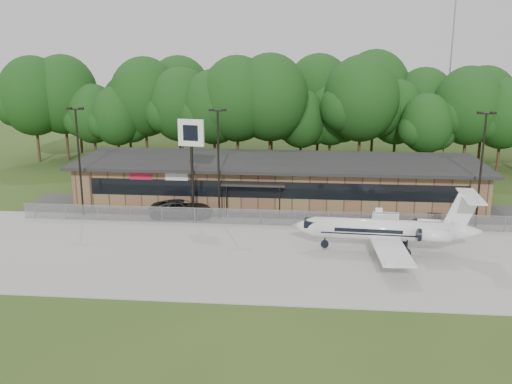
# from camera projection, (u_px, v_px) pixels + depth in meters

# --- Properties ---
(ground) EXTENTS (160.00, 160.00, 0.00)m
(ground) POSITION_uv_depth(u_px,v_px,m) (257.00, 299.00, 36.40)
(ground) COLOR #2E4819
(ground) RESTS_ON ground
(apron) EXTENTS (64.00, 18.00, 0.08)m
(apron) POSITION_uv_depth(u_px,v_px,m) (266.00, 254.00, 44.09)
(apron) COLOR #9E9B93
(apron) RESTS_ON ground
(parking_lot) EXTENTS (50.00, 9.00, 0.06)m
(parking_lot) POSITION_uv_depth(u_px,v_px,m) (275.00, 211.00, 55.17)
(parking_lot) COLOR #383835
(parking_lot) RESTS_ON ground
(terminal) EXTENTS (41.00, 11.65, 4.30)m
(terminal) POSITION_uv_depth(u_px,v_px,m) (278.00, 179.00, 58.91)
(terminal) COLOR brown
(terminal) RESTS_ON ground
(fence) EXTENTS (46.00, 0.04, 1.52)m
(fence) POSITION_uv_depth(u_px,v_px,m) (272.00, 218.00, 50.65)
(fence) COLOR gray
(fence) RESTS_ON ground
(treeline) EXTENTS (72.00, 12.00, 15.00)m
(treeline) POSITION_uv_depth(u_px,v_px,m) (286.00, 109.00, 74.96)
(treeline) COLOR #143A12
(treeline) RESTS_ON ground
(radio_mast) EXTENTS (0.20, 0.20, 25.00)m
(radio_mast) POSITION_uv_depth(u_px,v_px,m) (450.00, 68.00, 77.48)
(radio_mast) COLOR gray
(radio_mast) RESTS_ON ground
(light_pole_left) EXTENTS (1.55, 0.30, 10.23)m
(light_pole_left) POSITION_uv_depth(u_px,v_px,m) (79.00, 154.00, 52.42)
(light_pole_left) COLOR black
(light_pole_left) RESTS_ON ground
(light_pole_mid) EXTENTS (1.55, 0.30, 10.23)m
(light_pole_mid) POSITION_uv_depth(u_px,v_px,m) (218.00, 156.00, 51.24)
(light_pole_mid) COLOR black
(light_pole_mid) RESTS_ON ground
(light_pole_right) EXTENTS (1.55, 0.30, 10.23)m
(light_pole_right) POSITION_uv_depth(u_px,v_px,m) (482.00, 161.00, 49.15)
(light_pole_right) COLOR black
(light_pole_right) RESTS_ON ground
(business_jet) EXTENTS (14.69, 13.07, 4.95)m
(business_jet) POSITION_uv_depth(u_px,v_px,m) (388.00, 231.00, 44.01)
(business_jet) COLOR silver
(business_jet) RESTS_ON ground
(suv) EXTENTS (5.95, 2.92, 1.63)m
(suv) POSITION_uv_depth(u_px,v_px,m) (181.00, 209.00, 53.18)
(suv) COLOR #333436
(suv) RESTS_ON ground
(pole_sign) EXTENTS (2.43, 0.69, 9.22)m
(pole_sign) POSITION_uv_depth(u_px,v_px,m) (191.00, 143.00, 51.48)
(pole_sign) COLOR black
(pole_sign) RESTS_ON ground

